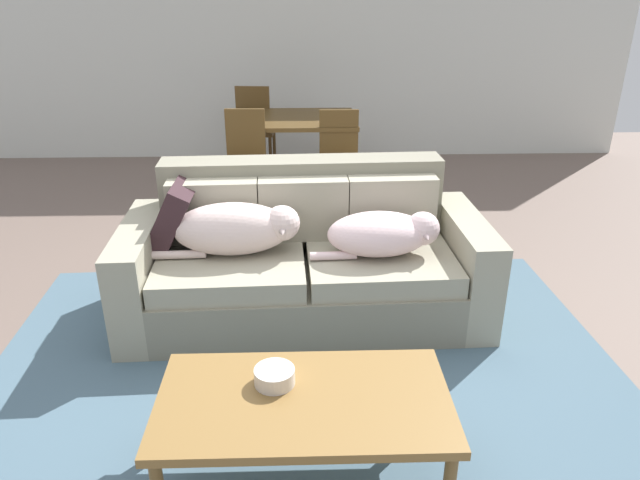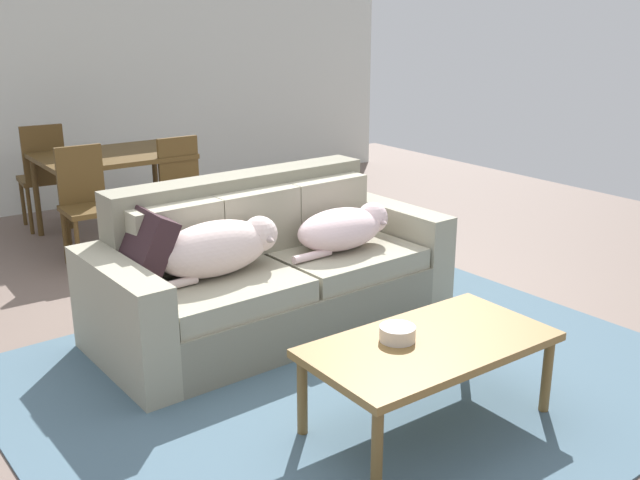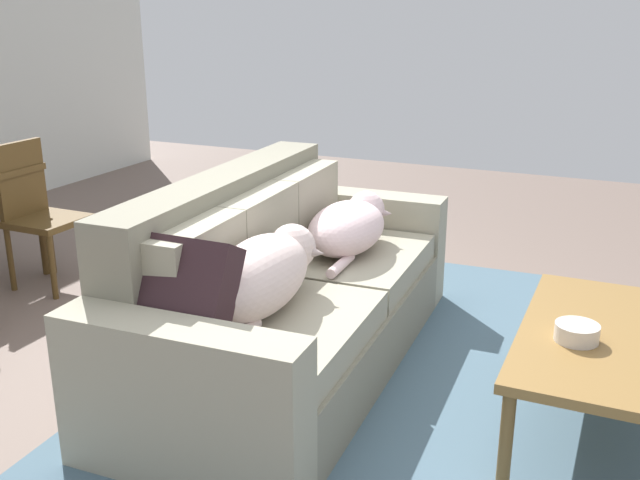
# 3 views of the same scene
# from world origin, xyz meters

# --- Properties ---
(ground_plane) EXTENTS (10.00, 10.00, 0.00)m
(ground_plane) POSITION_xyz_m (0.00, 0.00, 0.00)
(ground_plane) COLOR #705E54
(area_rug) EXTENTS (3.61, 3.06, 0.01)m
(area_rug) POSITION_xyz_m (0.15, -0.60, 0.01)
(area_rug) COLOR #4A6576
(area_rug) RESTS_ON ground
(couch) EXTENTS (2.27, 1.06, 0.93)m
(couch) POSITION_xyz_m (0.15, 0.27, 0.35)
(couch) COLOR gray
(couch) RESTS_ON ground
(dog_on_left_cushion) EXTENTS (0.88, 0.35, 0.32)m
(dog_on_left_cushion) POSITION_xyz_m (-0.25, 0.15, 0.62)
(dog_on_left_cushion) COLOR beige
(dog_on_left_cushion) RESTS_ON couch
(dog_on_right_cushion) EXTENTS (0.78, 0.39, 0.27)m
(dog_on_right_cushion) POSITION_xyz_m (0.63, 0.11, 0.60)
(dog_on_right_cushion) COLOR silver
(dog_on_right_cushion) RESTS_ON couch
(throw_pillow_by_left_arm) EXTENTS (0.32, 0.43, 0.45)m
(throw_pillow_by_left_arm) POSITION_xyz_m (-0.66, 0.29, 0.65)
(throw_pillow_by_left_arm) COLOR #311E23
(throw_pillow_by_left_arm) RESTS_ON couch
(coffee_table) EXTENTS (1.20, 0.64, 0.44)m
(coffee_table) POSITION_xyz_m (0.14, -1.19, 0.40)
(coffee_table) COLOR olive
(coffee_table) RESTS_ON ground
(bowl_on_coffee_table) EXTENTS (0.17, 0.17, 0.07)m
(bowl_on_coffee_table) POSITION_xyz_m (0.02, -1.09, 0.48)
(bowl_on_coffee_table) COLOR silver
(bowl_on_coffee_table) RESTS_ON coffee_table
(dining_chair_near_right) EXTENTS (0.40, 0.40, 0.91)m
(dining_chair_near_right) POSITION_xyz_m (0.49, 2.14, 0.50)
(dining_chair_near_right) COLOR #543B1B
(dining_chair_near_right) RESTS_ON ground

